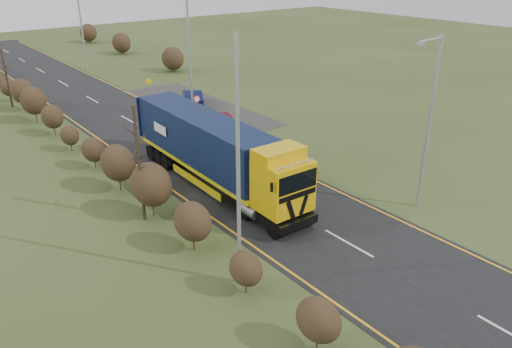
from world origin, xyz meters
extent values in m
plane|color=#37401B|center=(0.00, 0.00, 0.00)|extent=(160.00, 160.00, 0.00)
cube|color=black|center=(0.00, 10.00, 0.01)|extent=(8.00, 120.00, 0.02)
cube|color=#282624|center=(6.50, 20.00, 0.01)|extent=(6.00, 18.00, 0.02)
cube|color=orange|center=(-3.70, 10.00, 0.03)|extent=(0.12, 116.00, 0.01)
cube|color=orange|center=(3.70, 10.00, 0.03)|extent=(0.12, 116.00, 0.01)
cube|color=silver|center=(0.00, -4.00, 0.03)|extent=(0.12, 3.00, 0.01)
cube|color=silver|center=(0.00, 4.00, 0.03)|extent=(0.12, 3.00, 0.01)
cube|color=silver|center=(0.00, 12.00, 0.03)|extent=(0.12, 3.00, 0.01)
cube|color=silver|center=(0.00, 20.00, 0.03)|extent=(0.12, 3.00, 0.01)
cube|color=silver|center=(0.00, 28.00, 0.03)|extent=(0.12, 3.00, 0.01)
cube|color=silver|center=(0.00, 36.00, 0.03)|extent=(0.12, 3.00, 0.01)
cube|color=silver|center=(0.00, 44.00, 0.03)|extent=(0.12, 3.00, 0.01)
cube|color=silver|center=(0.00, 52.00, 0.03)|extent=(0.12, 3.00, 0.01)
cube|color=silver|center=(0.00, 60.00, 0.03)|extent=(0.12, 3.00, 0.01)
ellipsoid|color=#302015|center=(-5.97, -8.00, 1.26)|extent=(1.34, 1.74, 1.54)
ellipsoid|color=#302015|center=(-6.02, -4.00, 1.14)|extent=(1.21, 1.57, 1.39)
ellipsoid|color=#302015|center=(-6.00, 0.00, 1.49)|extent=(1.58, 2.06, 1.82)
ellipsoid|color=#302015|center=(-5.98, 4.00, 1.84)|extent=(1.96, 2.55, 2.25)
ellipsoid|color=#302015|center=(-6.03, 8.00, 1.72)|extent=(1.83, 2.38, 2.10)
ellipsoid|color=#302015|center=(-5.95, 12.00, 1.28)|extent=(1.37, 1.78, 1.57)
ellipsoid|color=#302015|center=(-6.06, 16.00, 1.13)|extent=(1.20, 1.56, 1.38)
ellipsoid|color=#302015|center=(-5.92, 20.00, 1.46)|extent=(1.55, 2.02, 1.78)
ellipsoid|color=#302015|center=(-6.09, 24.00, 1.83)|extent=(1.95, 2.53, 2.24)
ellipsoid|color=#302015|center=(-5.90, 28.00, 1.74)|extent=(1.85, 2.41, 2.13)
ellipsoid|color=#302015|center=(-6.12, 32.00, 1.31)|extent=(1.40, 1.81, 1.61)
ellipsoid|color=#302015|center=(-5.87, 36.00, 1.12)|extent=(1.19, 1.55, 1.37)
cylinder|color=#2F2217|center=(-6.50, 4.00, 3.03)|extent=(0.18, 0.18, 6.05)
cylinder|color=#2F2217|center=(-6.50, 30.00, 2.53)|extent=(0.18, 0.18, 5.06)
cube|color=black|center=(-1.40, 0.04, 0.68)|extent=(2.44, 4.53, 0.44)
cube|color=#DAA709|center=(-1.40, -0.83, 2.28)|extent=(2.48, 2.20, 2.53)
cube|color=black|center=(-1.40, -1.85, 0.53)|extent=(2.43, 0.18, 0.53)
cube|color=black|center=(-1.81, -1.91, 1.51)|extent=(0.59, 0.03, 1.05)
cube|color=black|center=(-1.00, -1.91, 1.51)|extent=(0.59, 0.03, 1.05)
cube|color=black|center=(-1.40, -1.88, 2.82)|extent=(2.28, 0.12, 0.92)
cube|color=black|center=(-1.40, -1.91, 2.14)|extent=(2.23, 0.09, 0.27)
cube|color=#DAA709|center=(-1.40, -0.49, 3.82)|extent=(2.46, 1.42, 0.54)
cylinder|color=silver|center=(-1.40, -1.66, 3.64)|extent=(2.14, 0.11, 0.06)
cube|color=black|center=(-2.79, -1.66, 2.87)|extent=(0.08, 0.12, 0.44)
cube|color=black|center=(-0.02, -1.66, 2.87)|extent=(0.08, 0.12, 0.44)
cylinder|color=gray|center=(-2.52, 0.43, 0.73)|extent=(0.58, 1.28, 0.54)
cylinder|color=gray|center=(-0.29, 0.43, 0.73)|extent=(0.58, 1.28, 0.54)
cube|color=yellow|center=(-1.40, 6.36, 1.20)|extent=(2.73, 12.30, 0.23)
cube|color=black|center=(-1.40, 6.36, 2.65)|extent=(2.70, 11.91, 2.67)
cube|color=#0F163E|center=(-1.40, 12.30, 2.65)|extent=(2.41, 0.12, 2.67)
cube|color=#0F163E|center=(-1.40, 0.41, 2.65)|extent=(2.41, 0.12, 2.67)
cube|color=black|center=(-1.40, 10.05, 0.63)|extent=(2.32, 3.55, 0.34)
cube|color=yellow|center=(-2.59, 5.38, 0.53)|extent=(0.18, 5.34, 0.44)
cube|color=yellow|center=(-0.22, 5.38, 0.53)|extent=(0.18, 5.34, 0.44)
cylinder|color=black|center=(-2.42, -1.51, 0.51)|extent=(0.34, 1.02, 1.01)
cylinder|color=black|center=(-0.38, -1.51, 0.51)|extent=(0.34, 1.02, 1.01)
cylinder|color=black|center=(-2.42, 0.92, 0.51)|extent=(0.34, 1.02, 1.01)
cylinder|color=black|center=(-0.38, 0.92, 0.51)|extent=(0.34, 1.02, 1.01)
cylinder|color=black|center=(-2.42, 9.17, 0.51)|extent=(0.34, 1.02, 1.01)
cylinder|color=black|center=(-0.38, 9.17, 0.51)|extent=(0.34, 1.02, 1.01)
cylinder|color=black|center=(-2.42, 10.15, 0.51)|extent=(0.34, 1.02, 1.01)
cylinder|color=black|center=(-0.38, 10.15, 0.51)|extent=(0.34, 1.02, 1.01)
cylinder|color=black|center=(-2.42, 11.12, 0.51)|extent=(0.34, 1.02, 1.01)
cylinder|color=black|center=(-0.38, 11.12, 0.51)|extent=(0.34, 1.02, 1.01)
imported|color=#9E071E|center=(4.80, 13.50, 0.70)|extent=(2.90, 4.42, 1.40)
imported|color=#0A163B|center=(6.37, 20.47, 0.73)|extent=(3.31, 4.70, 1.47)
cylinder|color=#949699|center=(5.80, -3.65, 4.50)|extent=(0.18, 0.18, 9.01)
cylinder|color=#949699|center=(5.00, -3.65, 8.86)|extent=(1.60, 0.12, 0.12)
cube|color=#949699|center=(4.20, -3.65, 8.76)|extent=(0.45, 0.18, 0.14)
cylinder|color=#949699|center=(4.60, 17.54, 5.17)|extent=(0.18, 0.18, 10.35)
cylinder|color=#949699|center=(4.60, 41.37, 4.59)|extent=(0.18, 0.18, 9.19)
cylinder|color=#949699|center=(-5.81, -3.30, 5.04)|extent=(0.16, 0.16, 10.09)
cylinder|color=#949699|center=(4.20, 16.17, 0.96)|extent=(0.08, 0.08, 1.92)
cylinder|color=red|center=(4.20, 16.14, 1.92)|extent=(0.61, 0.04, 0.61)
cylinder|color=white|center=(4.20, 16.12, 1.92)|extent=(0.46, 0.02, 0.46)
cylinder|color=#949699|center=(4.67, 25.52, 0.71)|extent=(0.08, 0.08, 1.42)
cube|color=#D3BE0B|center=(4.67, 25.47, 1.52)|extent=(0.72, 0.04, 0.72)
camera|label=1|loc=(-15.78, -17.19, 12.48)|focal=35.00mm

